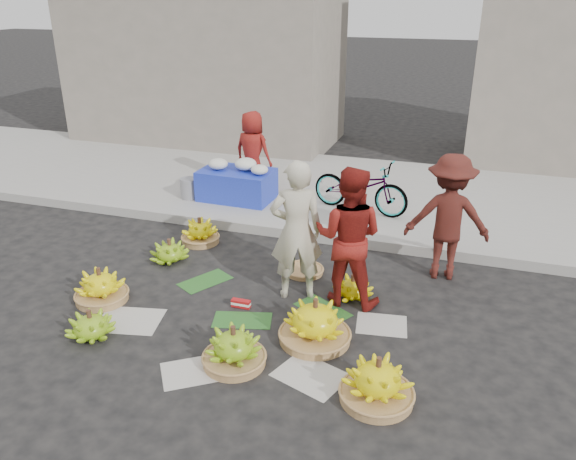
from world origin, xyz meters
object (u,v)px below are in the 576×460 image
(banana_bunch_4, at_px, (315,323))
(vendor_cream, at_px, (296,231))
(flower_table, at_px, (237,183))
(banana_bunch_0, at_px, (101,287))
(bicycle, at_px, (361,186))

(banana_bunch_4, height_order, vendor_cream, vendor_cream)
(banana_bunch_4, xyz_separation_m, flower_table, (-2.35, 3.47, 0.19))
(banana_bunch_0, distance_m, bicycle, 4.29)
(vendor_cream, xyz_separation_m, bicycle, (0.22, 2.71, -0.31))
(flower_table, relative_size, bicycle, 0.77)
(banana_bunch_0, relative_size, bicycle, 0.40)
(banana_bunch_4, relative_size, flower_table, 0.60)
(vendor_cream, height_order, flower_table, vendor_cream)
(banana_bunch_0, distance_m, vendor_cream, 2.41)
(banana_bunch_0, relative_size, banana_bunch_4, 0.85)
(vendor_cream, relative_size, flower_table, 1.37)
(flower_table, distance_m, bicycle, 2.09)
(vendor_cream, relative_size, bicycle, 1.06)
(banana_bunch_0, height_order, vendor_cream, vendor_cream)
(vendor_cream, bearing_deg, bicycle, -116.33)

